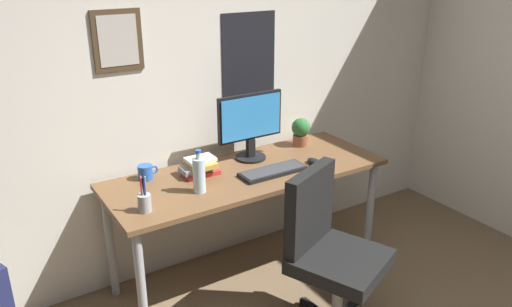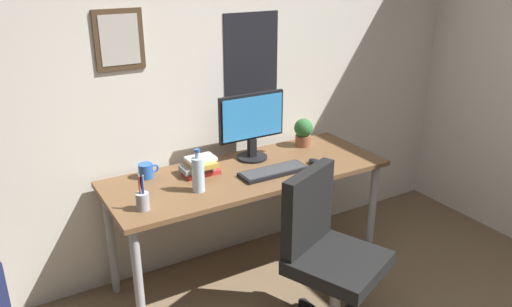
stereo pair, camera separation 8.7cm
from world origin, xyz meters
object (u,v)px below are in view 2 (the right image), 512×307
keyboard (274,171)px  pen_cup (143,200)px  coffee_mug_near (146,171)px  potted_plant (303,131)px  office_chair (326,247)px  monitor (252,123)px  computer_mouse (315,162)px  book_stack_left (200,166)px  water_bottle (198,174)px

keyboard → pen_cup: bearing=-176.3°
keyboard → coffee_mug_near: 0.77m
coffee_mug_near → potted_plant: (1.13, -0.03, 0.06)m
office_chair → monitor: (0.01, 0.83, 0.47)m
coffee_mug_near → pen_cup: bearing=-111.4°
computer_mouse → book_stack_left: size_ratio=0.49×
potted_plant → book_stack_left: (-0.83, -0.09, -0.05)m
office_chair → keyboard: office_chair is taller
computer_mouse → coffee_mug_near: (-0.99, 0.35, 0.03)m
office_chair → pen_cup: bearing=149.7°
potted_plant → keyboard: bearing=-145.0°
office_chair → book_stack_left: size_ratio=4.24×
computer_mouse → coffee_mug_near: bearing=160.3°
keyboard → water_bottle: size_ratio=1.70×
office_chair → coffee_mug_near: bearing=128.0°
office_chair → keyboard: size_ratio=2.21×
office_chair → computer_mouse: bearing=59.9°
office_chair → book_stack_left: office_chair is taller
pen_cup → office_chair: bearing=-30.3°
computer_mouse → potted_plant: size_ratio=0.56×
monitor → water_bottle: monitor is taller
office_chair → monitor: size_ratio=2.07×
water_bottle → keyboard: bearing=-0.6°
water_bottle → coffee_mug_near: water_bottle is taller
keyboard → potted_plant: 0.54m
monitor → potted_plant: monitor is taller
monitor → potted_plant: (0.43, 0.02, -0.13)m
water_bottle → potted_plant: water_bottle is taller
office_chair → keyboard: 0.60m
pen_cup → book_stack_left: (0.45, 0.27, -0.00)m
keyboard → computer_mouse: computer_mouse is taller
book_stack_left → computer_mouse: bearing=-18.8°
office_chair → pen_cup: size_ratio=4.75×
computer_mouse → office_chair: bearing=-120.1°
keyboard → computer_mouse: bearing=-3.8°
monitor → coffee_mug_near: 0.73m
water_bottle → potted_plant: (0.93, 0.30, -0.00)m
office_chair → potted_plant: bearing=62.6°
computer_mouse → water_bottle: (-0.80, 0.02, 0.09)m
water_bottle → book_stack_left: 0.24m
book_stack_left → office_chair: bearing=-62.9°
keyboard → book_stack_left: size_ratio=1.92×
monitor → book_stack_left: monitor is taller
coffee_mug_near → monitor: bearing=-4.2°
computer_mouse → potted_plant: bearing=67.3°
potted_plant → pen_cup: size_ratio=0.98×
computer_mouse → water_bottle: size_ratio=0.44×
monitor → potted_plant: size_ratio=2.36×
potted_plant → book_stack_left: bearing=-173.8°
monitor → computer_mouse: size_ratio=4.18×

